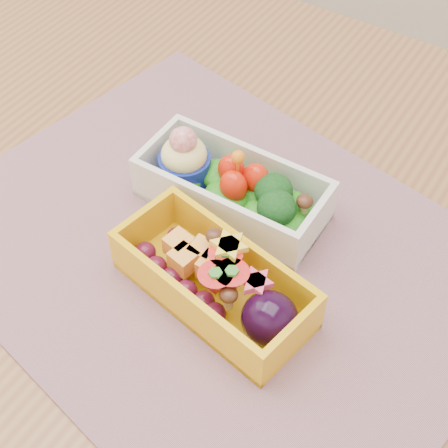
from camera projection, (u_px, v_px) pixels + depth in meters
The scene contains 4 objects.
table at pixel (200, 270), 0.73m from camera, with size 1.20×0.80×0.75m.
placemat at pixel (214, 251), 0.62m from camera, with size 0.51×0.39×0.00m, color #9A6A6F.
bento_white at pixel (231, 188), 0.64m from camera, with size 0.19×0.08×0.08m.
bento_yellow at pixel (217, 281), 0.56m from camera, with size 0.19×0.11×0.06m.
Camera 1 is at (0.26, -0.35, 1.24)m, focal length 52.66 mm.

